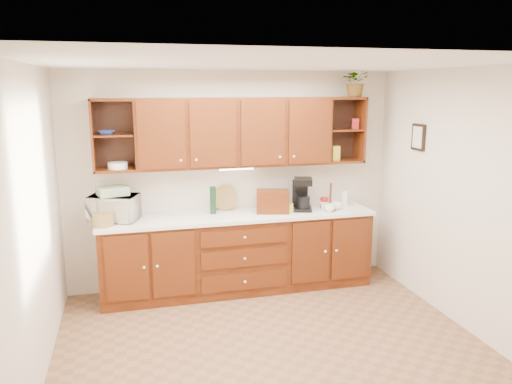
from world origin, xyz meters
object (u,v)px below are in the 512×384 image
coffee_maker (302,195)px  microwave (114,208)px  potted_plant (356,81)px  bread_box (273,201)px

coffee_maker → microwave: bearing=-163.8°
coffee_maker → potted_plant: (0.68, 0.08, 1.35)m
microwave → bread_box: (1.83, -0.10, -0.01)m
microwave → potted_plant: potted_plant is taller
coffee_maker → potted_plant: bearing=24.3°
potted_plant → bread_box: bearing=-174.0°
microwave → potted_plant: 3.21m
microwave → potted_plant: (2.89, 0.01, 1.39)m
bread_box → coffee_maker: coffee_maker is taller
microwave → bread_box: 1.83m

